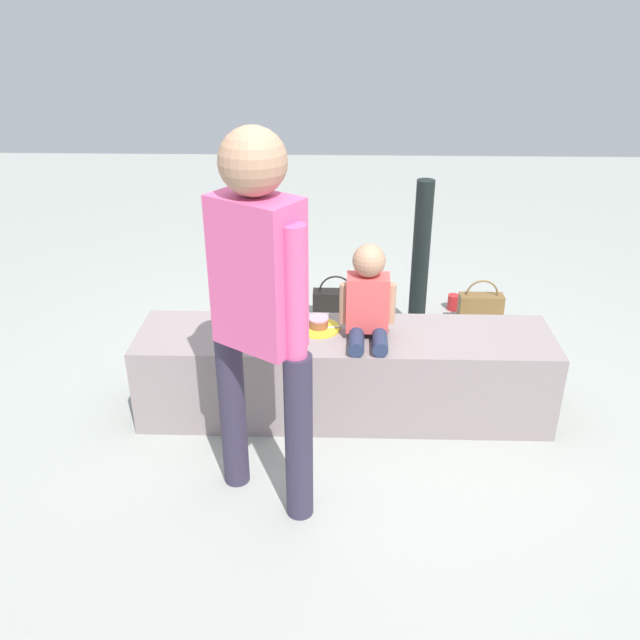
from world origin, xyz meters
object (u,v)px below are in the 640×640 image
cake_box_white (429,364)px  handbag_brown_canvas (480,310)px  water_bottle_near_gift (247,307)px  cake_plate (319,325)px  child_seated (368,298)px  gift_bag (229,344)px  party_cup_red (453,302)px  water_bottle_far_side (254,328)px  handbag_black_leather (336,304)px  adult_standing (259,297)px

cake_box_white → handbag_brown_canvas: bearing=56.3°
water_bottle_near_gift → cake_plate: bearing=-62.7°
cake_plate → water_bottle_near_gift: 1.19m
child_seated → cake_plate: child_seated is taller
gift_bag → party_cup_red: 1.68m
child_seated → water_bottle_far_side: 1.21m
water_bottle_near_gift → water_bottle_far_side: bearing=-73.4°
handbag_black_leather → cake_box_white: bearing=-51.8°
water_bottle_near_gift → water_bottle_far_side: water_bottle_near_gift is taller
water_bottle_near_gift → party_cup_red: bearing=8.8°
child_seated → handbag_brown_canvas: size_ratio=1.44×
water_bottle_far_side → handbag_black_leather: handbag_black_leather is taller
cake_plate → water_bottle_far_side: cake_plate is taller
handbag_brown_canvas → cake_box_white: bearing=-123.7°
water_bottle_near_gift → water_bottle_far_side: (0.08, -0.27, -0.02)m
cake_box_white → handbag_brown_canvas: size_ratio=0.99×
handbag_brown_canvas → adult_standing: bearing=-126.5°
gift_bag → water_bottle_far_side: bearing=72.6°
child_seated → cake_box_white: bearing=47.9°
cake_plate → handbag_brown_canvas: 1.47m
water_bottle_near_gift → party_cup_red: 1.44m
handbag_black_leather → water_bottle_near_gift: bearing=-173.8°
water_bottle_near_gift → handbag_black_leather: (0.60, 0.06, 0.01)m
handbag_black_leather → adult_standing: bearing=-99.2°
party_cup_red → cake_box_white: bearing=-107.4°
gift_bag → water_bottle_near_gift: gift_bag is taller
water_bottle_far_side → cake_box_white: water_bottle_far_side is taller
adult_standing → handbag_black_leather: 2.02m
cake_box_white → adult_standing: bearing=-127.9°
gift_bag → handbag_black_leather: 0.92m
cake_box_white → handbag_brown_canvas: (0.40, 0.61, 0.07)m
cake_plate → handbag_brown_canvas: cake_plate is taller
adult_standing → handbag_brown_canvas: 2.27m
adult_standing → handbag_brown_canvas: adult_standing is taller
adult_standing → water_bottle_far_side: (-0.23, 1.46, -0.90)m
child_seated → water_bottle_far_side: bearing=130.1°
adult_standing → handbag_black_leather: bearing=80.8°
adult_standing → water_bottle_near_gift: size_ratio=7.42×
adult_standing → water_bottle_near_gift: adult_standing is taller
child_seated → adult_standing: (-0.45, -0.65, 0.30)m
child_seated → gift_bag: child_seated is taller
handbag_black_leather → cake_plate: bearing=-94.4°
water_bottle_near_gift → cake_box_white: (1.15, -0.64, -0.04)m
party_cup_red → handbag_brown_canvas: 0.30m
party_cup_red → child_seated: bearing=-117.1°
cake_plate → gift_bag: bearing=144.2°
cake_plate → water_bottle_near_gift: (-0.52, 1.00, -0.39)m
cake_plate → adult_standing: bearing=-105.9°
water_bottle_near_gift → handbag_brown_canvas: bearing=-1.3°
party_cup_red → gift_bag: bearing=-150.2°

